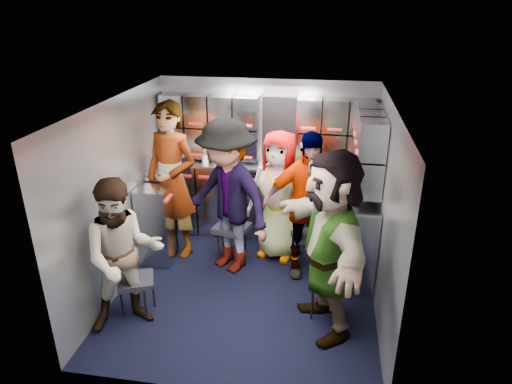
% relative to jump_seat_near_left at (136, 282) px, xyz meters
% --- Properties ---
extents(floor, '(3.00, 3.00, 0.00)m').
position_rel_jump_seat_near_left_xyz_m(floor, '(1.04, 0.60, -0.36)').
color(floor, black).
rests_on(floor, ground).
extents(wall_back, '(2.80, 0.04, 2.10)m').
position_rel_jump_seat_near_left_xyz_m(wall_back, '(1.04, 2.10, 0.69)').
color(wall_back, '#979CA5').
rests_on(wall_back, ground).
extents(wall_left, '(0.04, 3.00, 2.10)m').
position_rel_jump_seat_near_left_xyz_m(wall_left, '(-0.36, 0.60, 0.69)').
color(wall_left, '#979CA5').
rests_on(wall_left, ground).
extents(wall_right, '(0.04, 3.00, 2.10)m').
position_rel_jump_seat_near_left_xyz_m(wall_right, '(2.44, 0.60, 0.69)').
color(wall_right, '#979CA5').
rests_on(wall_right, ground).
extents(ceiling, '(2.80, 3.00, 0.02)m').
position_rel_jump_seat_near_left_xyz_m(ceiling, '(1.04, 0.60, 1.74)').
color(ceiling, silver).
rests_on(ceiling, wall_back).
extents(cart_bank_back, '(2.68, 0.38, 0.99)m').
position_rel_jump_seat_near_left_xyz_m(cart_bank_back, '(1.04, 1.89, 0.13)').
color(cart_bank_back, '#9BA1AB').
rests_on(cart_bank_back, ground).
extents(cart_bank_left, '(0.38, 0.76, 0.99)m').
position_rel_jump_seat_near_left_xyz_m(cart_bank_left, '(-0.15, 1.16, 0.13)').
color(cart_bank_left, '#9BA1AB').
rests_on(cart_bank_left, ground).
extents(counter, '(2.68, 0.42, 0.03)m').
position_rel_jump_seat_near_left_xyz_m(counter, '(1.04, 1.89, 0.65)').
color(counter, silver).
rests_on(counter, cart_bank_back).
extents(locker_bank_back, '(2.68, 0.28, 0.82)m').
position_rel_jump_seat_near_left_xyz_m(locker_bank_back, '(1.04, 1.95, 1.13)').
color(locker_bank_back, '#9BA1AB').
rests_on(locker_bank_back, wall_back).
extents(locker_bank_right, '(0.28, 1.00, 0.82)m').
position_rel_jump_seat_near_left_xyz_m(locker_bank_right, '(2.29, 1.30, 1.13)').
color(locker_bank_right, '#9BA1AB').
rests_on(locker_bank_right, wall_right).
extents(right_cabinet, '(0.28, 1.20, 1.00)m').
position_rel_jump_seat_near_left_xyz_m(right_cabinet, '(2.29, 1.20, 0.14)').
color(right_cabinet, '#9BA1AB').
rests_on(right_cabinet, ground).
extents(coffee_niche, '(0.46, 0.16, 0.84)m').
position_rel_jump_seat_near_left_xyz_m(coffee_niche, '(1.22, 2.01, 1.11)').
color(coffee_niche, black).
rests_on(coffee_niche, wall_back).
extents(red_latch_strip, '(2.60, 0.02, 0.03)m').
position_rel_jump_seat_near_left_xyz_m(red_latch_strip, '(1.04, 1.69, 0.52)').
color(red_latch_strip, maroon).
rests_on(red_latch_strip, cart_bank_back).
extents(jump_seat_near_left, '(0.44, 0.43, 0.41)m').
position_rel_jump_seat_near_left_xyz_m(jump_seat_near_left, '(0.00, 0.00, 0.00)').
color(jump_seat_near_left, black).
rests_on(jump_seat_near_left, ground).
extents(jump_seat_mid_left, '(0.48, 0.46, 0.47)m').
position_rel_jump_seat_near_left_xyz_m(jump_seat_mid_left, '(0.74, 1.19, 0.05)').
color(jump_seat_mid_left, black).
rests_on(jump_seat_mid_left, ground).
extents(jump_seat_center, '(0.43, 0.41, 0.42)m').
position_rel_jump_seat_near_left_xyz_m(jump_seat_center, '(1.29, 1.59, 0.01)').
color(jump_seat_center, black).
rests_on(jump_seat_center, ground).
extents(jump_seat_mid_right, '(0.43, 0.41, 0.42)m').
position_rel_jump_seat_near_left_xyz_m(jump_seat_mid_right, '(1.66, 1.23, 0.00)').
color(jump_seat_mid_right, black).
rests_on(jump_seat_mid_right, ground).
extents(jump_seat_near_right, '(0.36, 0.34, 0.42)m').
position_rel_jump_seat_near_left_xyz_m(jump_seat_near_right, '(1.92, 0.29, 0.00)').
color(jump_seat_near_right, black).
rests_on(jump_seat_near_right, ground).
extents(attendant_standing, '(0.82, 0.67, 1.96)m').
position_rel_jump_seat_near_left_xyz_m(attendant_standing, '(-0.01, 1.27, 0.61)').
color(attendant_standing, black).
rests_on(attendant_standing, ground).
extents(attendant_arc_a, '(0.95, 0.89, 1.56)m').
position_rel_jump_seat_near_left_xyz_m(attendant_arc_a, '(-0.00, -0.18, 0.42)').
color(attendant_arc_a, black).
rests_on(attendant_arc_a, ground).
extents(attendant_arc_b, '(1.38, 1.21, 1.85)m').
position_rel_jump_seat_near_left_xyz_m(attendant_arc_b, '(0.74, 1.01, 0.56)').
color(attendant_arc_b, black).
rests_on(attendant_arc_b, ground).
extents(attendant_arc_c, '(0.90, 0.71, 1.63)m').
position_rel_jump_seat_near_left_xyz_m(attendant_arc_c, '(1.29, 1.41, 0.45)').
color(attendant_arc_c, black).
rests_on(attendant_arc_c, ground).
extents(attendant_arc_d, '(1.07, 0.56, 1.74)m').
position_rel_jump_seat_near_left_xyz_m(attendant_arc_d, '(1.66, 1.05, 0.51)').
color(attendant_arc_d, black).
rests_on(attendant_arc_d, ground).
extents(attendant_arc_e, '(1.16, 1.80, 1.85)m').
position_rel_jump_seat_near_left_xyz_m(attendant_arc_e, '(1.92, 0.11, 0.56)').
color(attendant_arc_e, black).
rests_on(attendant_arc_e, ground).
extents(bottle_left, '(0.07, 0.07, 0.25)m').
position_rel_jump_seat_near_left_xyz_m(bottle_left, '(0.27, 1.84, 0.79)').
color(bottle_left, white).
rests_on(bottle_left, counter).
extents(bottle_mid, '(0.06, 0.06, 0.25)m').
position_rel_jump_seat_near_left_xyz_m(bottle_mid, '(0.40, 1.84, 0.79)').
color(bottle_mid, white).
rests_on(bottle_mid, counter).
extents(bottle_right, '(0.06, 0.06, 0.24)m').
position_rel_jump_seat_near_left_xyz_m(bottle_right, '(1.57, 1.84, 0.79)').
color(bottle_right, white).
rests_on(bottle_right, counter).
extents(cup_left, '(0.08, 0.08, 0.11)m').
position_rel_jump_seat_near_left_xyz_m(cup_left, '(0.26, 1.83, 0.72)').
color(cup_left, beige).
rests_on(cup_left, counter).
extents(cup_right, '(0.08, 0.08, 0.09)m').
position_rel_jump_seat_near_left_xyz_m(cup_right, '(1.44, 1.83, 0.71)').
color(cup_right, beige).
rests_on(cup_right, counter).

